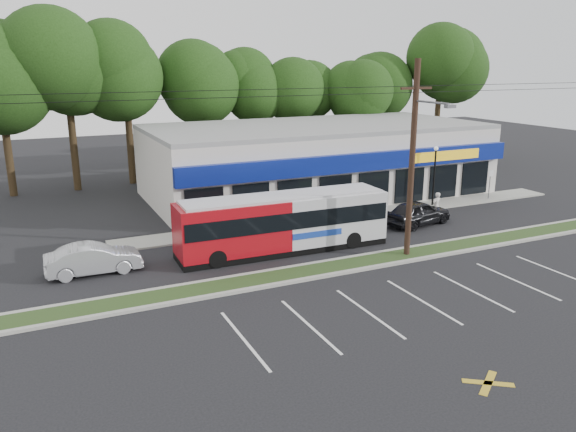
% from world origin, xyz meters
% --- Properties ---
extents(ground, '(120.00, 120.00, 0.00)m').
position_xyz_m(ground, '(0.00, 0.00, 0.00)').
color(ground, black).
rests_on(ground, ground).
extents(grass_strip, '(40.00, 1.60, 0.12)m').
position_xyz_m(grass_strip, '(0.00, 1.00, 0.06)').
color(grass_strip, '#2A3B18').
rests_on(grass_strip, ground).
extents(curb_south, '(40.00, 0.25, 0.14)m').
position_xyz_m(curb_south, '(0.00, 0.15, 0.07)').
color(curb_south, '#9E9E93').
rests_on(curb_south, ground).
extents(curb_north, '(40.00, 0.25, 0.14)m').
position_xyz_m(curb_north, '(0.00, 1.85, 0.07)').
color(curb_north, '#9E9E93').
rests_on(curb_north, ground).
extents(sidewalk, '(32.00, 2.20, 0.10)m').
position_xyz_m(sidewalk, '(5.00, 9.00, 0.05)').
color(sidewalk, '#9E9E93').
rests_on(sidewalk, ground).
extents(strip_mall, '(25.00, 12.55, 5.30)m').
position_xyz_m(strip_mall, '(5.50, 15.91, 2.65)').
color(strip_mall, beige).
rests_on(strip_mall, ground).
extents(utility_pole, '(50.00, 2.77, 10.00)m').
position_xyz_m(utility_pole, '(2.83, 0.93, 5.41)').
color(utility_pole, black).
rests_on(utility_pole, ground).
extents(lamp_post, '(0.30, 0.30, 4.25)m').
position_xyz_m(lamp_post, '(11.00, 8.80, 2.67)').
color(lamp_post, black).
rests_on(lamp_post, ground).
extents(sign_post, '(0.45, 0.10, 2.23)m').
position_xyz_m(sign_post, '(16.00, 8.57, 1.56)').
color(sign_post, '#59595E').
rests_on(sign_post, ground).
extents(tree_line, '(46.76, 6.76, 11.83)m').
position_xyz_m(tree_line, '(4.00, 26.00, 8.42)').
color(tree_line, black).
rests_on(tree_line, ground).
extents(metrobus, '(11.56, 2.75, 3.09)m').
position_xyz_m(metrobus, '(-2.49, 4.50, 1.64)').
color(metrobus, '#A20C15').
rests_on(metrobus, ground).
extents(car_dark, '(4.85, 2.67, 1.56)m').
position_xyz_m(car_dark, '(7.16, 5.50, 0.78)').
color(car_dark, black).
rests_on(car_dark, ground).
extents(car_silver, '(4.46, 1.60, 1.46)m').
position_xyz_m(car_silver, '(-12.13, 5.31, 0.73)').
color(car_silver, '#A9ABB0').
rests_on(car_silver, ground).
extents(pedestrian_a, '(0.73, 0.57, 1.79)m').
position_xyz_m(pedestrian_a, '(9.00, 6.00, 0.89)').
color(pedestrian_a, silver).
rests_on(pedestrian_a, ground).
extents(pedestrian_b, '(0.77, 0.61, 1.54)m').
position_xyz_m(pedestrian_b, '(2.14, 7.55, 0.77)').
color(pedestrian_b, '#B4A9A2').
rests_on(pedestrian_b, ground).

